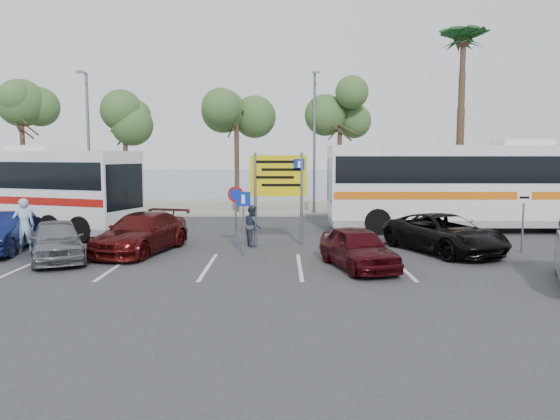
{
  "coord_description": "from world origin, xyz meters",
  "views": [
    {
      "loc": [
        1.13,
        -17.96,
        3.55
      ],
      "look_at": [
        1.06,
        3.0,
        1.39
      ],
      "focal_mm": 35.0,
      "sensor_mm": 36.0,
      "label": 1
    }
  ],
  "objects_px": {
    "direction_sign": "(279,183)",
    "car_blue": "(2,233)",
    "pedestrian_near": "(24,226)",
    "car_maroon": "(141,233)",
    "street_lamp_right": "(314,136)",
    "car_red": "(358,248)",
    "street_lamp_left": "(88,136)",
    "suv_black": "(445,234)",
    "pedestrian_far": "(253,226)",
    "coach_bus_right": "(476,189)",
    "coach_bus_left": "(8,193)",
    "car_silver_a": "(57,240)"
  },
  "relations": [
    {
      "from": "street_lamp_right",
      "to": "car_red",
      "type": "distance_m",
      "value": 15.3
    },
    {
      "from": "street_lamp_left",
      "to": "suv_black",
      "type": "distance_m",
      "value": 21.18
    },
    {
      "from": "street_lamp_left",
      "to": "pedestrian_near",
      "type": "bearing_deg",
      "value": -81.15
    },
    {
      "from": "suv_black",
      "to": "pedestrian_far",
      "type": "xyz_separation_m",
      "value": [
        -7.0,
        1.41,
        0.1
      ]
    },
    {
      "from": "suv_black",
      "to": "pedestrian_near",
      "type": "height_order",
      "value": "pedestrian_near"
    },
    {
      "from": "coach_bus_left",
      "to": "coach_bus_right",
      "type": "distance_m",
      "value": 21.31
    },
    {
      "from": "street_lamp_left",
      "to": "car_maroon",
      "type": "height_order",
      "value": "street_lamp_left"
    },
    {
      "from": "car_maroon",
      "to": "pedestrian_far",
      "type": "relative_size",
      "value": 3.08
    },
    {
      "from": "coach_bus_left",
      "to": "suv_black",
      "type": "distance_m",
      "value": 18.92
    },
    {
      "from": "coach_bus_left",
      "to": "suv_black",
      "type": "relative_size",
      "value": 2.55
    },
    {
      "from": "coach_bus_right",
      "to": "pedestrian_near",
      "type": "height_order",
      "value": "coach_bus_right"
    },
    {
      "from": "car_maroon",
      "to": "street_lamp_right",
      "type": "bearing_deg",
      "value": 74.3
    },
    {
      "from": "street_lamp_right",
      "to": "pedestrian_far",
      "type": "relative_size",
      "value": 5.06
    },
    {
      "from": "coach_bus_right",
      "to": "pedestrian_near",
      "type": "xyz_separation_m",
      "value": [
        -18.19,
        -5.83,
        -0.96
      ]
    },
    {
      "from": "direction_sign",
      "to": "car_red",
      "type": "bearing_deg",
      "value": -60.7
    },
    {
      "from": "direction_sign",
      "to": "car_silver_a",
      "type": "bearing_deg",
      "value": -155.9
    },
    {
      "from": "pedestrian_near",
      "to": "car_maroon",
      "type": "bearing_deg",
      "value": 153.9
    },
    {
      "from": "street_lamp_right",
      "to": "car_blue",
      "type": "relative_size",
      "value": 1.83
    },
    {
      "from": "car_silver_a",
      "to": "pedestrian_near",
      "type": "bearing_deg",
      "value": 116.64
    },
    {
      "from": "car_red",
      "to": "coach_bus_right",
      "type": "bearing_deg",
      "value": 37.32
    },
    {
      "from": "coach_bus_left",
      "to": "pedestrian_far",
      "type": "height_order",
      "value": "coach_bus_left"
    },
    {
      "from": "street_lamp_left",
      "to": "street_lamp_right",
      "type": "relative_size",
      "value": 1.0
    },
    {
      "from": "street_lamp_left",
      "to": "direction_sign",
      "type": "xyz_separation_m",
      "value": [
        11.0,
        -10.32,
        -2.17
      ]
    },
    {
      "from": "car_maroon",
      "to": "pedestrian_far",
      "type": "height_order",
      "value": "pedestrian_far"
    },
    {
      "from": "direction_sign",
      "to": "coach_bus_right",
      "type": "bearing_deg",
      "value": 23.66
    },
    {
      "from": "pedestrian_far",
      "to": "suv_black",
      "type": "bearing_deg",
      "value": -117.35
    },
    {
      "from": "street_lamp_right",
      "to": "car_blue",
      "type": "height_order",
      "value": "street_lamp_right"
    },
    {
      "from": "direction_sign",
      "to": "car_red",
      "type": "xyz_separation_m",
      "value": [
        2.5,
        -4.45,
        -1.78
      ]
    },
    {
      "from": "car_red",
      "to": "suv_black",
      "type": "xyz_separation_m",
      "value": [
        3.5,
        2.75,
        0.04
      ]
    },
    {
      "from": "direction_sign",
      "to": "car_blue",
      "type": "relative_size",
      "value": 0.82
    },
    {
      "from": "street_lamp_left",
      "to": "pedestrian_near",
      "type": "relative_size",
      "value": 4.05
    },
    {
      "from": "direction_sign",
      "to": "car_silver_a",
      "type": "xyz_separation_m",
      "value": [
        -7.35,
        -3.29,
        -1.74
      ]
    },
    {
      "from": "street_lamp_right",
      "to": "pedestrian_far",
      "type": "distance_m",
      "value": 11.66
    },
    {
      "from": "car_silver_a",
      "to": "car_blue",
      "type": "bearing_deg",
      "value": 124.95
    },
    {
      "from": "car_silver_a",
      "to": "suv_black",
      "type": "distance_m",
      "value": 13.44
    },
    {
      "from": "street_lamp_right",
      "to": "pedestrian_far",
      "type": "xyz_separation_m",
      "value": [
        -3.0,
        -10.61,
        -3.81
      ]
    },
    {
      "from": "direction_sign",
      "to": "pedestrian_far",
      "type": "relative_size",
      "value": 2.27
    },
    {
      "from": "coach_bus_left",
      "to": "car_silver_a",
      "type": "bearing_deg",
      "value": -53.52
    },
    {
      "from": "coach_bus_right",
      "to": "car_red",
      "type": "relative_size",
      "value": 3.54
    },
    {
      "from": "car_maroon",
      "to": "car_red",
      "type": "xyz_separation_m",
      "value": [
        7.44,
        -2.75,
        -0.06
      ]
    },
    {
      "from": "suv_black",
      "to": "pedestrian_near",
      "type": "bearing_deg",
      "value": 157.32
    },
    {
      "from": "car_silver_a",
      "to": "pedestrian_near",
      "type": "height_order",
      "value": "pedestrian_near"
    },
    {
      "from": "car_blue",
      "to": "car_red",
      "type": "distance_m",
      "value": 12.8
    },
    {
      "from": "car_maroon",
      "to": "car_red",
      "type": "height_order",
      "value": "car_maroon"
    },
    {
      "from": "suv_black",
      "to": "pedestrian_far",
      "type": "bearing_deg",
      "value": 145.34
    },
    {
      "from": "coach_bus_left",
      "to": "pedestrian_near",
      "type": "height_order",
      "value": "coach_bus_left"
    },
    {
      "from": "street_lamp_right",
      "to": "car_silver_a",
      "type": "distance_m",
      "value": 16.96
    },
    {
      "from": "street_lamp_left",
      "to": "coach_bus_right",
      "type": "xyz_separation_m",
      "value": [
        20.08,
        -6.34,
        -2.65
      ]
    },
    {
      "from": "street_lamp_left",
      "to": "coach_bus_left",
      "type": "xyz_separation_m",
      "value": [
        -1.22,
        -7.02,
        -2.78
      ]
    },
    {
      "from": "coach_bus_left",
      "to": "car_blue",
      "type": "relative_size",
      "value": 2.91
    }
  ]
}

